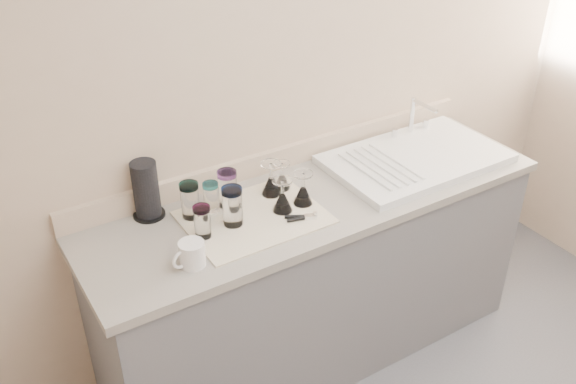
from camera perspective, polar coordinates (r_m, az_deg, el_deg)
counter_unit at (r=3.00m, az=2.40°, el=-7.55°), size 2.06×0.62×0.90m
sink_unit at (r=3.04m, az=11.25°, el=3.01°), size 0.82×0.50×0.22m
dish_towel at (r=2.59m, az=-3.05°, el=-2.25°), size 0.55×0.42×0.01m
tumbler_teal at (r=2.57m, az=-8.71°, el=-0.72°), size 0.08×0.08×0.15m
tumbler_cyan at (r=2.60m, az=-6.85°, el=-0.42°), size 0.06×0.06×0.13m
tumbler_purple at (r=2.62m, az=-5.39°, el=0.32°), size 0.08×0.08×0.16m
tumbler_magenta at (r=2.46m, az=-7.62°, el=-2.60°), size 0.07×0.07×0.13m
tumbler_blue at (r=2.51m, az=-4.96°, el=-1.25°), size 0.08×0.08×0.16m
goblet_back_left at (r=2.70m, az=-1.49°, el=0.76°), size 0.08×0.08×0.15m
goblet_back_right at (r=2.75m, az=-0.54°, el=1.11°), size 0.07×0.07×0.12m
goblet_front_left at (r=2.59m, az=-0.49°, el=-0.73°), size 0.08×0.08×0.15m
goblet_front_right at (r=2.64m, az=1.34°, el=-0.09°), size 0.08×0.08×0.14m
can_opener at (r=2.56m, az=1.17°, el=-2.27°), size 0.12×0.08×0.02m
white_mug at (r=2.34m, az=-8.59°, el=-5.50°), size 0.14×0.11×0.10m
paper_towel_roll at (r=2.60m, az=-12.50°, el=0.13°), size 0.13×0.13×0.24m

